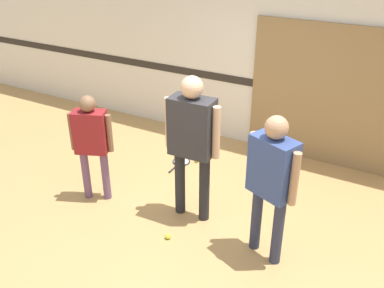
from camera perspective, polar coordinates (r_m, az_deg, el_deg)
name	(u,v)px	position (r m, az deg, el deg)	size (l,w,h in m)	color
ground_plane	(204,224)	(5.19, 1.63, -10.59)	(16.00, 16.00, 0.00)	tan
wall_back	(279,48)	(6.40, 11.51, 12.41)	(16.00, 0.07, 3.20)	silver
wall_panel	(323,96)	(6.34, 17.12, 6.11)	(2.11, 0.05, 2.04)	#93754C
person_instructor	(192,134)	(4.76, 0.00, 1.30)	(0.67, 0.29, 1.78)	#232328
person_student_left	(91,137)	(5.34, -13.28, 0.88)	(0.50, 0.35, 1.41)	#6B4C70
person_student_right	(272,174)	(4.26, 10.60, -4.00)	(0.58, 0.40, 1.63)	#2D334C
racket_spare_on_floor	(180,162)	(6.40, -1.54, -2.44)	(0.27, 0.50, 0.03)	#28282D
tennis_ball_near_instructor	(168,236)	(4.96, -3.22, -12.18)	(0.07, 0.07, 0.07)	#CCE038
tennis_ball_by_spare_racket	(197,160)	(6.41, 0.65, -2.17)	(0.07, 0.07, 0.07)	#CCE038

